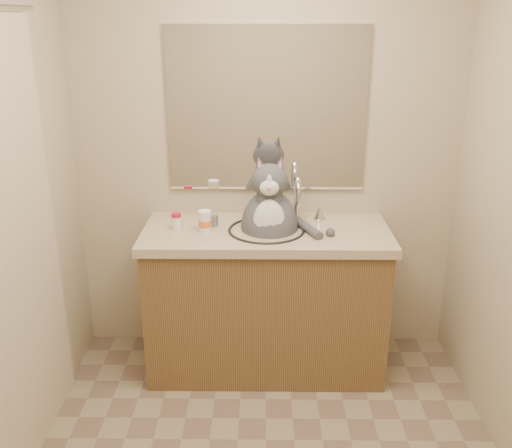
{
  "coord_description": "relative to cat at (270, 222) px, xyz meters",
  "views": [
    {
      "loc": [
        -0.02,
        -1.93,
        1.93
      ],
      "look_at": [
        -0.05,
        0.65,
        0.99
      ],
      "focal_mm": 40.0,
      "sensor_mm": 36.0,
      "label": 1
    }
  ],
  "objects": [
    {
      "name": "pill_bottle_orange",
      "position": [
        -0.35,
        -0.04,
        0.02
      ],
      "size": [
        0.08,
        0.08,
        0.12
      ],
      "rotation": [
        0.0,
        0.0,
        -0.13
      ],
      "color": "white",
      "rests_on": "vanity"
    },
    {
      "name": "grey_canister",
      "position": [
        -0.3,
        0.04,
        -0.01
      ],
      "size": [
        0.04,
        0.04,
        0.06
      ],
      "rotation": [
        0.0,
        0.0,
        0.21
      ],
      "color": "slate",
      "rests_on": "vanity"
    },
    {
      "name": "mirror",
      "position": [
        -0.02,
        0.26,
        0.56
      ],
      "size": [
        1.1,
        0.02,
        0.9
      ],
      "primitive_type": "cube",
      "color": "white",
      "rests_on": "room"
    },
    {
      "name": "pill_bottle_redcap",
      "position": [
        -0.5,
        -0.01,
        0.01
      ],
      "size": [
        0.06,
        0.06,
        0.09
      ],
      "rotation": [
        0.0,
        0.0,
        0.24
      ],
      "color": "white",
      "rests_on": "vanity"
    },
    {
      "name": "cat",
      "position": [
        0.0,
        0.0,
        0.0
      ],
      "size": [
        0.44,
        0.36,
        0.62
      ],
      "rotation": [
        0.0,
        0.0,
        -0.03
      ],
      "color": "#4A4A4F",
      "rests_on": "vanity"
    },
    {
      "name": "shower_curtain",
      "position": [
        -1.07,
        -0.87,
        0.14
      ],
      "size": [
        0.02,
        1.3,
        1.93
      ],
      "color": "beige",
      "rests_on": "ground"
    },
    {
      "name": "vanity",
      "position": [
        -0.02,
        -0.01,
        -0.45
      ],
      "size": [
        1.34,
        0.59,
        1.12
      ],
      "color": "brown",
      "rests_on": "ground"
    },
    {
      "name": "room",
      "position": [
        -0.02,
        -0.97,
        0.31
      ],
      "size": [
        2.22,
        2.52,
        2.42
      ],
      "color": "gray",
      "rests_on": "ground"
    }
  ]
}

